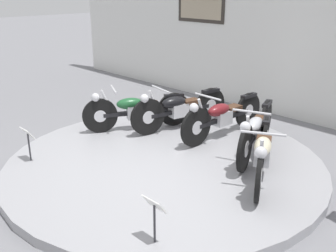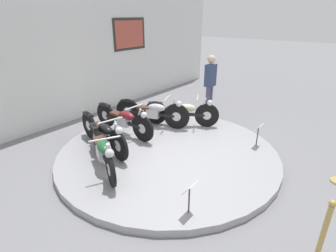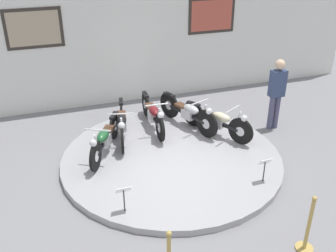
{
  "view_description": "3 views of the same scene",
  "coord_description": "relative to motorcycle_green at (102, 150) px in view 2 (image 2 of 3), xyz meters",
  "views": [
    {
      "loc": [
        3.88,
        -3.7,
        2.6
      ],
      "look_at": [
        0.1,
        -0.03,
        0.7
      ],
      "focal_mm": 42.0,
      "sensor_mm": 36.0,
      "label": 1
    },
    {
      "loc": [
        -4.0,
        -3.1,
        2.85
      ],
      "look_at": [
        0.03,
        0.03,
        0.67
      ],
      "focal_mm": 28.0,
      "sensor_mm": 36.0,
      "label": 2
    },
    {
      "loc": [
        -2.39,
        -6.79,
        4.58
      ],
      "look_at": [
        0.04,
        0.35,
        0.67
      ],
      "focal_mm": 42.0,
      "sensor_mm": 36.0,
      "label": 3
    }
  ],
  "objects": [
    {
      "name": "back_wall",
      "position": [
        1.32,
        3.03,
        1.55
      ],
      "size": [
        14.0,
        0.22,
        4.11
      ],
      "color": "silver",
      "rests_on": "ground_plane"
    },
    {
      "name": "motorcycle_silver",
      "position": [
        2.14,
        0.59,
        0.02
      ],
      "size": [
        0.78,
        1.91,
        0.81
      ],
      "color": "black",
      "rests_on": "display_platform"
    },
    {
      "name": "motorcycle_black",
      "position": [
        0.5,
        0.58,
        0.01
      ],
      "size": [
        0.59,
        1.97,
        0.8
      ],
      "color": "black",
      "rests_on": "display_platform"
    },
    {
      "name": "stanchion_post_left_of_entry",
      "position": [
        0.19,
        -3.66,
        -0.17
      ],
      "size": [
        0.28,
        0.28,
        1.02
      ],
      "color": "tan",
      "rests_on": "ground_plane"
    },
    {
      "name": "motorcycle_maroon",
      "position": [
        1.32,
        0.81,
        0.01
      ],
      "size": [
        0.54,
        1.99,
        0.8
      ],
      "color": "black",
      "rests_on": "display_platform"
    },
    {
      "name": "motorcycle_cream",
      "position": [
        2.64,
        0.0,
        0.0
      ],
      "size": [
        1.02,
        1.74,
        0.79
      ],
      "color": "black",
      "rests_on": "display_platform"
    },
    {
      "name": "motorcycle_green",
      "position": [
        0.0,
        0.0,
        0.0
      ],
      "size": [
        0.97,
        1.76,
        0.78
      ],
      "color": "black",
      "rests_on": "display_platform"
    },
    {
      "name": "info_placard_front_centre",
      "position": [
        2.69,
        -1.99,
        -0.01
      ],
      "size": [
        0.26,
        0.11,
        0.51
      ],
      "color": "#333338",
      "rests_on": "display_platform"
    },
    {
      "name": "info_placard_front_left",
      "position": [
        -0.05,
        -1.99,
        -0.01
      ],
      "size": [
        0.26,
        0.11,
        0.51
      ],
      "color": "#333338",
      "rests_on": "display_platform"
    },
    {
      "name": "display_platform",
      "position": [
        1.32,
        -0.54,
        -0.44
      ],
      "size": [
        4.69,
        4.69,
        0.13
      ],
      "primitive_type": "cylinder",
      "color": "#99999E",
      "rests_on": "ground_plane"
    },
    {
      "name": "visitor_standing",
      "position": [
        4.21,
        0.1,
        0.51
      ],
      "size": [
        0.36,
        0.23,
        1.78
      ],
      "color": "#4C4C6B",
      "rests_on": "ground_plane"
    },
    {
      "name": "ground_plane",
      "position": [
        1.32,
        -0.54,
        -0.51
      ],
      "size": [
        60.0,
        60.0,
        0.0
      ],
      "primitive_type": "plane",
      "color": "slate"
    }
  ]
}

